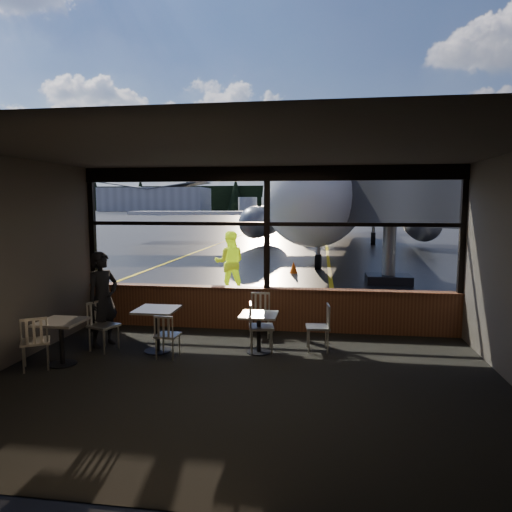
% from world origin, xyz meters
% --- Properties ---
extents(ground_plane, '(520.00, 520.00, 0.00)m').
position_xyz_m(ground_plane, '(0.00, 120.00, 0.00)').
color(ground_plane, black).
rests_on(ground_plane, ground).
extents(carpet_floor, '(8.00, 6.00, 0.01)m').
position_xyz_m(carpet_floor, '(0.00, -3.00, 0.01)').
color(carpet_floor, black).
rests_on(carpet_floor, ground).
extents(ceiling, '(8.00, 6.00, 0.04)m').
position_xyz_m(ceiling, '(0.00, -3.00, 3.50)').
color(ceiling, '#38332D').
rests_on(ceiling, ground).
extents(wall_back, '(8.00, 0.04, 3.50)m').
position_xyz_m(wall_back, '(0.00, -6.00, 1.75)').
color(wall_back, '#4B443C').
rests_on(wall_back, ground).
extents(window_sill, '(8.00, 0.28, 0.90)m').
position_xyz_m(window_sill, '(0.00, 0.00, 0.45)').
color(window_sill, '#5A2F1B').
rests_on(window_sill, ground).
extents(window_header, '(8.00, 0.18, 0.30)m').
position_xyz_m(window_header, '(0.00, 0.00, 3.35)').
color(window_header, black).
rests_on(window_header, ground).
extents(mullion_left, '(0.12, 0.12, 2.60)m').
position_xyz_m(mullion_left, '(-3.95, 0.00, 2.20)').
color(mullion_left, black).
rests_on(mullion_left, ground).
extents(mullion_centre, '(0.12, 0.12, 2.60)m').
position_xyz_m(mullion_centre, '(0.00, 0.00, 2.20)').
color(mullion_centre, black).
rests_on(mullion_centre, ground).
extents(mullion_right, '(0.12, 0.12, 2.60)m').
position_xyz_m(mullion_right, '(3.95, 0.00, 2.20)').
color(mullion_right, black).
rests_on(mullion_right, ground).
extents(window_transom, '(8.00, 0.10, 0.08)m').
position_xyz_m(window_transom, '(0.00, 0.00, 2.30)').
color(window_transom, black).
rests_on(window_transom, ground).
extents(airliner, '(33.83, 39.24, 11.10)m').
position_xyz_m(airliner, '(2.26, 21.76, 5.55)').
color(airliner, white).
rests_on(airliner, ground_plane).
extents(jet_bridge, '(9.03, 11.03, 4.81)m').
position_xyz_m(jet_bridge, '(3.60, 5.50, 2.41)').
color(jet_bridge, '#29292B').
rests_on(jet_bridge, ground_plane).
extents(cafe_table_near, '(0.67, 0.67, 0.73)m').
position_xyz_m(cafe_table_near, '(0.04, -1.57, 0.37)').
color(cafe_table_near, gray).
rests_on(cafe_table_near, carpet_floor).
extents(cafe_table_mid, '(0.74, 0.74, 0.81)m').
position_xyz_m(cafe_table_mid, '(-1.82, -1.77, 0.41)').
color(cafe_table_mid, gray).
rests_on(cafe_table_mid, carpet_floor).
extents(cafe_table_left, '(0.70, 0.70, 0.77)m').
position_xyz_m(cafe_table_left, '(-3.16, -2.67, 0.39)').
color(cafe_table_left, '#A8A39B').
rests_on(cafe_table_left, carpet_floor).
extents(chair_near_e, '(0.53, 0.53, 0.89)m').
position_xyz_m(chair_near_e, '(1.10, -1.30, 0.44)').
color(chair_near_e, '#B0AB9F').
rests_on(chair_near_e, carpet_floor).
extents(chair_near_w, '(0.59, 0.59, 0.93)m').
position_xyz_m(chair_near_w, '(0.08, -1.51, 0.47)').
color(chair_near_w, '#B4AFA2').
rests_on(chair_near_w, carpet_floor).
extents(chair_near_n, '(0.53, 0.53, 0.90)m').
position_xyz_m(chair_near_n, '(-0.08, -0.53, 0.45)').
color(chair_near_n, '#BAB5A8').
rests_on(chair_near_n, carpet_floor).
extents(chair_mid_s, '(0.47, 0.47, 0.81)m').
position_xyz_m(chair_mid_s, '(-1.52, -2.06, 0.40)').
color(chair_mid_s, beige).
rests_on(chair_mid_s, carpet_floor).
extents(chair_mid_w, '(0.65, 0.65, 0.93)m').
position_xyz_m(chair_mid_w, '(-2.82, -1.85, 0.47)').
color(chair_mid_w, '#B9B4A7').
rests_on(chair_mid_w, carpet_floor).
extents(chair_left_s, '(0.69, 0.69, 0.92)m').
position_xyz_m(chair_left_s, '(-3.48, -2.91, 0.46)').
color(chair_left_s, '#B8B3A6').
rests_on(chair_left_s, carpet_floor).
extents(passenger, '(0.69, 0.79, 1.83)m').
position_xyz_m(passenger, '(-2.97, -1.55, 0.91)').
color(passenger, black).
rests_on(passenger, carpet_floor).
extents(ground_crew, '(1.05, 0.89, 1.92)m').
position_xyz_m(ground_crew, '(-1.61, 3.92, 0.96)').
color(ground_crew, '#BFF219').
rests_on(ground_crew, ground_plane).
extents(cone_nose, '(0.33, 0.33, 0.46)m').
position_xyz_m(cone_nose, '(0.07, 8.40, 0.23)').
color(cone_nose, orange).
rests_on(cone_nose, ground_plane).
extents(cone_wing, '(0.40, 0.40, 0.55)m').
position_xyz_m(cone_wing, '(-4.28, 18.63, 0.28)').
color(cone_wing, '#F85C07').
rests_on(cone_wing, ground_plane).
extents(hangar_left, '(45.00, 18.00, 11.00)m').
position_xyz_m(hangar_left, '(-70.00, 180.00, 5.50)').
color(hangar_left, silver).
rests_on(hangar_left, ground_plane).
extents(hangar_mid, '(38.00, 15.00, 10.00)m').
position_xyz_m(hangar_mid, '(0.00, 185.00, 5.00)').
color(hangar_mid, silver).
rests_on(hangar_mid, ground_plane).
extents(hangar_right, '(50.00, 20.00, 12.00)m').
position_xyz_m(hangar_right, '(60.00, 178.00, 6.00)').
color(hangar_right, silver).
rests_on(hangar_right, ground_plane).
extents(fuel_tank_a, '(8.00, 8.00, 6.00)m').
position_xyz_m(fuel_tank_a, '(-30.00, 182.00, 3.00)').
color(fuel_tank_a, silver).
rests_on(fuel_tank_a, ground_plane).
extents(fuel_tank_b, '(8.00, 8.00, 6.00)m').
position_xyz_m(fuel_tank_b, '(-20.00, 182.00, 3.00)').
color(fuel_tank_b, silver).
rests_on(fuel_tank_b, ground_plane).
extents(fuel_tank_c, '(8.00, 8.00, 6.00)m').
position_xyz_m(fuel_tank_c, '(-10.00, 182.00, 3.00)').
color(fuel_tank_c, silver).
rests_on(fuel_tank_c, ground_plane).
extents(treeline, '(360.00, 3.00, 12.00)m').
position_xyz_m(treeline, '(0.00, 210.00, 6.00)').
color(treeline, black).
rests_on(treeline, ground_plane).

